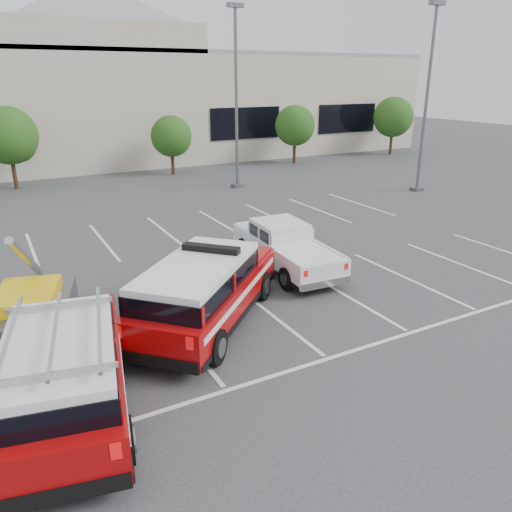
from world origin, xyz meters
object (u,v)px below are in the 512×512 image
(tree_mid_right, at_px, (172,138))
(ladder_suv, at_px, (65,378))
(light_pole_mid, at_px, (236,99))
(convention_building, at_px, (69,100))
(tree_far_right, at_px, (394,118))
(light_pole_right, at_px, (427,100))
(fire_chief_suv, at_px, (205,295))
(tree_right, at_px, (296,127))
(tree_mid_left, at_px, (10,138))
(white_pickup, at_px, (285,251))
(utility_rig, at_px, (25,317))

(tree_mid_right, height_order, ladder_suv, tree_mid_right)
(ladder_suv, bearing_deg, light_pole_mid, 66.00)
(convention_building, bearing_deg, tree_far_right, -21.51)
(light_pole_right, xyz_separation_m, ladder_suv, (-21.81, -12.09, -4.32))
(tree_far_right, xyz_separation_m, fire_chief_suv, (-26.93, -21.79, -2.18))
(convention_building, bearing_deg, tree_right, -33.37)
(convention_building, height_order, fire_chief_suv, convention_building)
(tree_mid_left, bearing_deg, ladder_suv, -92.14)
(tree_mid_right, height_order, tree_right, tree_right)
(tree_mid_right, distance_m, tree_far_right, 20.01)
(white_pickup, relative_size, ladder_suv, 0.92)
(tree_far_right, height_order, light_pole_mid, light_pole_mid)
(tree_right, xyz_separation_m, light_pole_right, (0.91, -12.05, 2.41))
(convention_building, xyz_separation_m, light_pole_mid, (6.82, -15.86, 0.47))
(tree_mid_right, relative_size, tree_right, 0.90)
(tree_mid_left, xyz_separation_m, tree_mid_right, (10.00, -0.00, -0.54))
(convention_building, bearing_deg, tree_mid_left, -117.40)
(tree_mid_left, relative_size, tree_mid_right, 1.21)
(white_pickup, xyz_separation_m, ladder_suv, (-8.10, -4.93, 0.23))
(fire_chief_suv, bearing_deg, light_pole_mid, 106.75)
(tree_mid_right, bearing_deg, tree_right, 0.00)
(convention_building, distance_m, tree_mid_right, 11.20)
(tree_mid_left, relative_size, utility_rig, 1.32)
(tree_mid_left, height_order, fire_chief_suv, tree_mid_left)
(utility_rig, bearing_deg, tree_right, 59.73)
(convention_building, xyz_separation_m, tree_far_right, (24.91, -9.82, -1.68))
(light_pole_right, distance_m, ladder_suv, 25.31)
(tree_mid_right, height_order, tree_far_right, tree_far_right)
(tree_mid_right, xyz_separation_m, white_pickup, (-2.80, -19.20, -1.86))
(tree_mid_left, height_order, tree_mid_right, tree_mid_left)
(tree_mid_right, bearing_deg, light_pole_mid, -72.48)
(tree_far_right, xyz_separation_m, ladder_suv, (-30.90, -24.14, -2.17))
(tree_far_right, xyz_separation_m, utility_rig, (-31.33, -20.28, -2.45))
(tree_right, distance_m, light_pole_right, 12.32)
(tree_right, bearing_deg, fire_chief_suv, -127.86)
(white_pickup, bearing_deg, light_pole_mid, 74.00)
(white_pickup, bearing_deg, light_pole_right, 31.26)
(white_pickup, bearing_deg, tree_right, 60.00)
(tree_far_right, height_order, utility_rig, tree_far_right)
(tree_mid_left, relative_size, light_pole_right, 0.47)
(tree_right, bearing_deg, utility_rig, -136.44)
(tree_mid_left, xyz_separation_m, white_pickup, (7.20, -19.20, -2.40))
(white_pickup, distance_m, ladder_suv, 9.49)
(convention_building, bearing_deg, fire_chief_suv, -93.66)
(tree_mid_left, bearing_deg, tree_mid_right, -0.00)
(fire_chief_suv, xyz_separation_m, ladder_suv, (-3.97, -2.35, 0.01))
(fire_chief_suv, bearing_deg, white_pickup, 78.05)
(convention_building, distance_m, tree_mid_left, 11.19)
(tree_mid_right, bearing_deg, utility_rig, -119.19)
(tree_far_right, height_order, light_pole_right, light_pole_right)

